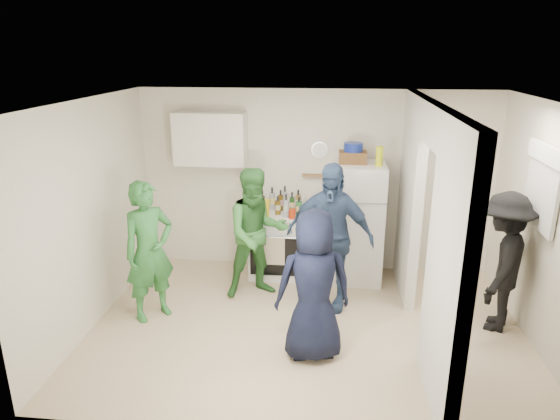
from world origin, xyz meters
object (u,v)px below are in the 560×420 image
(yellow_cup_stack_top, at_px, (379,156))
(wicker_basket, at_px, (353,157))
(stove, at_px, (277,244))
(person_nook, at_px, (502,262))
(person_green_left, at_px, (149,251))
(fridge, at_px, (358,223))
(blue_bowl, at_px, (353,147))
(person_denim, at_px, (329,237))
(person_navy, at_px, (314,286))
(person_green_center, at_px, (257,233))

(yellow_cup_stack_top, bearing_deg, wicker_basket, 154.89)
(stove, height_order, yellow_cup_stack_top, yellow_cup_stack_top)
(yellow_cup_stack_top, relative_size, person_nook, 0.16)
(stove, xyz_separation_m, person_green_left, (-1.30, -1.30, 0.37))
(fridge, distance_m, blue_bowl, 1.01)
(blue_bowl, bearing_deg, fridge, -26.57)
(person_denim, distance_m, person_nook, 1.90)
(wicker_basket, bearing_deg, person_navy, -101.83)
(person_nook, bearing_deg, stove, -87.71)
(stove, height_order, person_denim, person_denim)
(stove, xyz_separation_m, person_denim, (0.71, -0.82, 0.45))
(fridge, bearing_deg, person_denim, -114.62)
(wicker_basket, height_order, person_denim, person_denim)
(person_nook, bearing_deg, person_navy, -43.40)
(wicker_basket, xyz_separation_m, yellow_cup_stack_top, (0.32, -0.15, 0.05))
(person_green_left, distance_m, person_green_center, 1.31)
(stove, height_order, wicker_basket, wicker_basket)
(stove, bearing_deg, fridge, -1.60)
(blue_bowl, relative_size, person_navy, 0.15)
(wicker_basket, distance_m, person_denim, 1.17)
(blue_bowl, relative_size, person_nook, 0.15)
(wicker_basket, bearing_deg, person_green_center, -150.95)
(wicker_basket, height_order, person_navy, wicker_basket)
(blue_bowl, distance_m, person_green_left, 2.81)
(person_green_center, relative_size, person_navy, 1.05)
(yellow_cup_stack_top, xyz_separation_m, person_navy, (-0.72, -1.76, -0.94))
(fridge, relative_size, wicker_basket, 4.56)
(stove, height_order, blue_bowl, blue_bowl)
(fridge, xyz_separation_m, person_nook, (1.51, -1.08, -0.01))
(fridge, xyz_separation_m, person_green_left, (-2.38, -1.27, 0.02))
(stove, bearing_deg, person_green_center, -106.19)
(person_nook, bearing_deg, wicker_basket, -99.53)
(wicker_basket, xyz_separation_m, blue_bowl, (0.00, 0.00, 0.13))
(person_denim, bearing_deg, blue_bowl, 85.54)
(person_green_left, bearing_deg, blue_bowl, -16.04)
(wicker_basket, xyz_separation_m, person_denim, (-0.26, -0.84, -0.78))
(stove, xyz_separation_m, blue_bowl, (0.98, 0.02, 1.36))
(person_nook, bearing_deg, fridge, -100.04)
(blue_bowl, relative_size, person_green_center, 0.15)
(blue_bowl, bearing_deg, person_denim, -107.33)
(person_navy, xyz_separation_m, person_nook, (2.01, 0.77, 0.01))
(blue_bowl, height_order, person_denim, blue_bowl)
(wicker_basket, bearing_deg, person_nook, -35.11)
(person_green_center, relative_size, person_nook, 1.05)
(person_nook, bearing_deg, person_green_center, -74.49)
(yellow_cup_stack_top, relative_size, person_green_center, 0.15)
(wicker_basket, bearing_deg, person_green_left, -149.91)
(person_navy, bearing_deg, fridge, -117.53)
(fridge, distance_m, person_green_center, 1.39)
(wicker_basket, height_order, person_green_center, wicker_basket)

